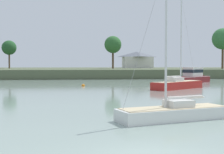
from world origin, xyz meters
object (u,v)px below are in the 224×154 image
(cruiser_maroon, at_px, (194,79))
(sailboat_white, at_px, (174,116))
(sailboat_red, at_px, (178,87))
(mooring_buoy_orange, at_px, (83,86))

(cruiser_maroon, xyz_separation_m, sailboat_white, (-15.64, -37.12, -0.46))
(cruiser_maroon, bearing_deg, sailboat_red, -118.79)
(sailboat_red, xyz_separation_m, mooring_buoy_orange, (-12.50, 6.24, -0.20))
(sailboat_red, height_order, mooring_buoy_orange, sailboat_red)
(sailboat_red, xyz_separation_m, cruiser_maroon, (7.90, 14.37, 0.38))
(cruiser_maroon, relative_size, mooring_buoy_orange, 16.58)
(cruiser_maroon, bearing_deg, mooring_buoy_orange, -158.28)
(sailboat_white, distance_m, mooring_buoy_orange, 29.38)
(sailboat_white, xyz_separation_m, mooring_buoy_orange, (-4.75, 28.99, -0.12))
(cruiser_maroon, distance_m, mooring_buoy_orange, 21.96)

